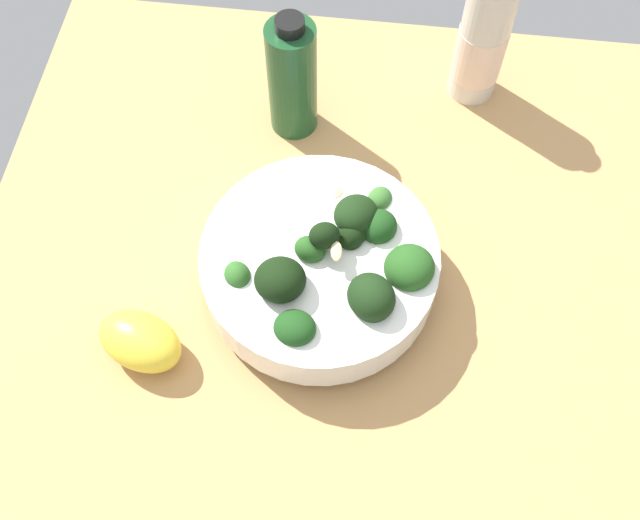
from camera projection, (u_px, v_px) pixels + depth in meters
ground_plane at (329, 294)px, 72.87cm from camera, size 70.30×70.30×4.07cm
bowl_of_broccoli at (324, 262)px, 67.55cm from camera, size 21.64×21.64×9.96cm
lemon_wedge at (140, 341)px, 65.84cm from camera, size 9.23×7.60×4.61cm
bottle_tall at (482, 40)px, 76.26cm from camera, size 5.22×5.22×17.37cm
bottle_short at (292, 78)px, 74.37cm from camera, size 5.01×5.01×14.59cm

